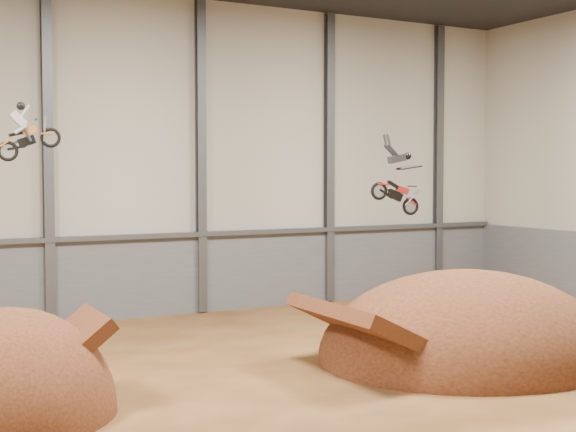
{
  "coord_description": "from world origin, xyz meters",
  "views": [
    {
      "loc": [
        -10.07,
        -18.57,
        6.23
      ],
      "look_at": [
        1.97,
        4.0,
        4.89
      ],
      "focal_mm": 50.0,
      "sensor_mm": 36.0,
      "label": 1
    }
  ],
  "objects_px": {
    "takeoff_ramp": "(10,413)",
    "landing_ramp": "(466,358)",
    "fmx_rider_b": "(392,175)",
    "fmx_rider_a": "(32,125)"
  },
  "relations": [
    {
      "from": "takeoff_ramp",
      "to": "landing_ramp",
      "type": "relative_size",
      "value": 0.61
    },
    {
      "from": "takeoff_ramp",
      "to": "fmx_rider_b",
      "type": "bearing_deg",
      "value": 3.43
    },
    {
      "from": "fmx_rider_a",
      "to": "fmx_rider_b",
      "type": "distance_m",
      "value": 11.73
    },
    {
      "from": "fmx_rider_b",
      "to": "landing_ramp",
      "type": "bearing_deg",
      "value": -29.64
    },
    {
      "from": "takeoff_ramp",
      "to": "landing_ramp",
      "type": "height_order",
      "value": "landing_ramp"
    },
    {
      "from": "takeoff_ramp",
      "to": "fmx_rider_b",
      "type": "xyz_separation_m",
      "value": [
        12.66,
        0.76,
        6.21
      ]
    },
    {
      "from": "takeoff_ramp",
      "to": "fmx_rider_b",
      "type": "distance_m",
      "value": 14.12
    },
    {
      "from": "landing_ramp",
      "to": "fmx_rider_b",
      "type": "xyz_separation_m",
      "value": [
        -2.0,
        1.56,
        6.21
      ]
    },
    {
      "from": "takeoff_ramp",
      "to": "fmx_rider_a",
      "type": "height_order",
      "value": "fmx_rider_a"
    },
    {
      "from": "landing_ramp",
      "to": "fmx_rider_b",
      "type": "bearing_deg",
      "value": 141.95
    }
  ]
}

